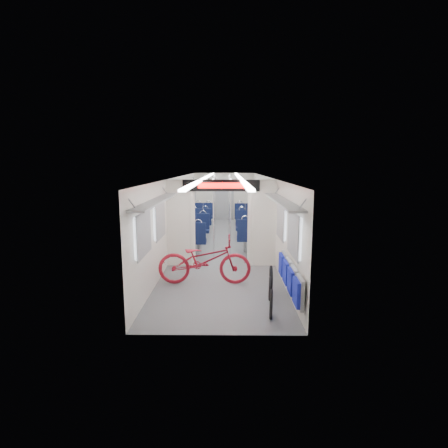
% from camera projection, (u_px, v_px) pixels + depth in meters
% --- Properties ---
extents(carriage, '(12.00, 12.02, 2.31)m').
position_uv_depth(carriage, '(222.00, 203.00, 10.95)').
color(carriage, '#515456').
rests_on(carriage, ground).
extents(bicycle, '(2.10, 0.75, 1.10)m').
position_uv_depth(bicycle, '(204.00, 260.00, 7.89)').
color(bicycle, maroon).
rests_on(bicycle, ground).
extents(flip_bench, '(0.12, 2.11, 0.52)m').
position_uv_depth(flip_bench, '(290.00, 277.00, 6.62)').
color(flip_bench, gray).
rests_on(flip_bench, carriage).
extents(bike_hoop_a, '(0.13, 0.54, 0.54)m').
position_uv_depth(bike_hoop_a, '(271.00, 306.00, 6.11)').
color(bike_hoop_a, black).
rests_on(bike_hoop_a, ground).
extents(bike_hoop_b, '(0.11, 0.49, 0.49)m').
position_uv_depth(bike_hoop_b, '(270.00, 290.00, 6.95)').
color(bike_hoop_b, black).
rests_on(bike_hoop_b, ground).
extents(bike_hoop_c, '(0.08, 0.54, 0.54)m').
position_uv_depth(bike_hoop_c, '(271.00, 279.00, 7.54)').
color(bike_hoop_c, black).
rests_on(bike_hoop_c, ground).
extents(seat_bay_near_left, '(0.92, 2.11, 1.11)m').
position_uv_depth(seat_bay_near_left, '(194.00, 231.00, 11.32)').
color(seat_bay_near_left, black).
rests_on(seat_bay_near_left, ground).
extents(seat_bay_near_right, '(0.96, 2.29, 1.17)m').
position_uv_depth(seat_bay_near_right, '(250.00, 228.00, 11.75)').
color(seat_bay_near_right, black).
rests_on(seat_bay_near_right, ground).
extents(seat_bay_far_left, '(0.93, 2.16, 1.13)m').
position_uv_depth(seat_bay_far_left, '(201.00, 216.00, 14.63)').
color(seat_bay_far_left, black).
rests_on(seat_bay_far_left, ground).
extents(seat_bay_far_right, '(0.93, 2.15, 1.12)m').
position_uv_depth(seat_bay_far_right, '(246.00, 217.00, 14.45)').
color(seat_bay_far_right, black).
rests_on(seat_bay_far_right, ground).
extents(stanchion_near_left, '(0.04, 0.04, 2.30)m').
position_uv_depth(stanchion_near_left, '(214.00, 218.00, 10.13)').
color(stanchion_near_left, silver).
rests_on(stanchion_near_left, ground).
extents(stanchion_near_right, '(0.04, 0.04, 2.30)m').
position_uv_depth(stanchion_near_right, '(230.00, 218.00, 10.13)').
color(stanchion_near_right, silver).
rests_on(stanchion_near_right, ground).
extents(stanchion_far_left, '(0.04, 0.04, 2.30)m').
position_uv_depth(stanchion_far_left, '(215.00, 206.00, 13.09)').
color(stanchion_far_left, silver).
rests_on(stanchion_far_left, ground).
extents(stanchion_far_right, '(0.05, 0.05, 2.30)m').
position_uv_depth(stanchion_far_right, '(229.00, 206.00, 13.28)').
color(stanchion_far_right, silver).
rests_on(stanchion_far_right, ground).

